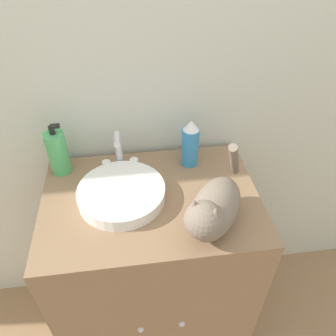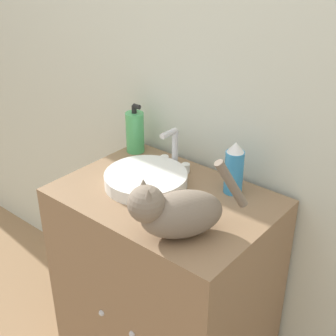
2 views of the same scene
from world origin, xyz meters
name	(u,v)px [view 2 (image 2 of 2)]	position (x,y,z in m)	size (l,w,h in m)	color
wall_back	(221,68)	(0.00, 0.56, 1.25)	(6.00, 0.05, 2.50)	silver
vanity_cabinet	(165,292)	(0.00, 0.26, 0.44)	(0.74, 0.53, 0.88)	#8C6B4C
sink_basin	(146,179)	(-0.10, 0.27, 0.90)	(0.29, 0.29, 0.05)	white
faucet	(174,152)	(-0.10, 0.42, 0.95)	(0.13, 0.09, 0.17)	silver
cat	(175,211)	(0.17, 0.10, 0.96)	(0.26, 0.34, 0.23)	#7A6B5B
soap_bottle	(135,132)	(-0.31, 0.44, 0.96)	(0.07, 0.07, 0.20)	#4CB266
spray_bottle	(234,168)	(0.16, 0.43, 0.97)	(0.06, 0.06, 0.19)	#338CCC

